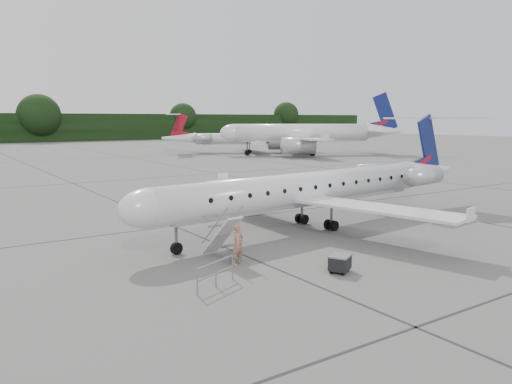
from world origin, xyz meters
TOP-DOWN VIEW (x-y plane):
  - ground at (0.00, 0.00)m, footprint 320.00×320.00m
  - treeline at (0.00, 130.00)m, footprint 260.00×4.00m
  - main_regional_jet at (-0.77, 2.00)m, footprint 27.75×21.31m
  - airstair at (-8.02, -0.80)m, footprint 1.07×2.15m
  - passenger at (-7.89, -1.98)m, footprint 0.77×0.62m
  - safety_railing at (-10.18, -4.08)m, footprint 2.06×0.93m
  - baggage_cart at (-4.91, -5.33)m, footprint 1.18×1.11m
  - bg_narrowbody at (37.29, 49.58)m, footprint 37.31×33.14m
  - bg_regional_right at (33.91, 59.72)m, footprint 34.40×30.48m

SIDE VIEW (x-z plane):
  - ground at x=0.00m, z-range 0.00..0.00m
  - baggage_cart at x=-4.91m, z-range 0.00..0.81m
  - safety_railing at x=-10.18m, z-range 0.00..1.00m
  - passenger at x=-7.89m, z-range 0.00..1.83m
  - airstair at x=-8.02m, z-range 0.00..2.08m
  - main_regional_jet at x=-0.77m, z-range 0.00..6.64m
  - bg_regional_right at x=33.91m, z-range 0.00..7.46m
  - treeline at x=0.00m, z-range 0.00..8.00m
  - bg_narrowbody at x=37.29m, z-range 0.00..11.06m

